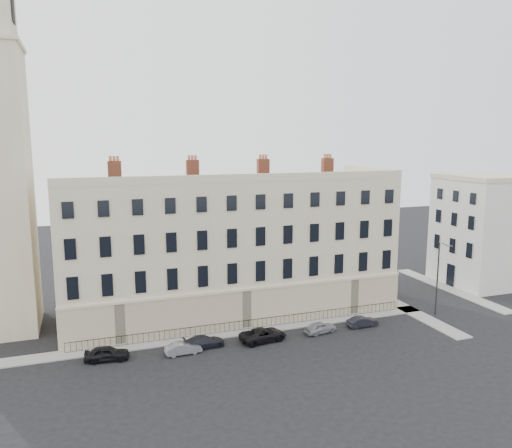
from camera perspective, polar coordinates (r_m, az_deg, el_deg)
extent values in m
plane|color=black|center=(49.47, 7.97, -13.20)|extent=(160.00, 160.00, 0.00)
cube|color=beige|center=(55.77, -3.06, -2.42)|extent=(36.00, 12.00, 15.00)
cube|color=#BFB58F|center=(51.65, -1.07, -9.73)|extent=(36.10, 0.18, 4.00)
cube|color=#BFB58F|center=(64.42, 12.69, -6.04)|extent=(0.18, 12.10, 4.00)
cube|color=beige|center=(49.11, -1.20, 5.28)|extent=(36.00, 0.35, 0.80)
cube|color=beige|center=(62.11, 12.96, 5.94)|extent=(0.35, 12.00, 0.80)
cube|color=brown|center=(52.56, -15.86, 5.86)|extent=(1.30, 0.70, 2.00)
cube|color=brown|center=(53.66, -7.27, 6.21)|extent=(1.30, 0.70, 2.00)
cube|color=brown|center=(55.90, 0.82, 6.42)|extent=(1.30, 0.70, 2.00)
cube|color=brown|center=(59.15, 8.15, 6.50)|extent=(1.30, 0.70, 2.00)
cube|color=silver|center=(72.92, 24.60, -0.84)|extent=(10.00, 10.00, 14.00)
cube|color=gray|center=(50.47, -5.14, -12.60)|extent=(48.00, 2.00, 0.12)
cube|color=gray|center=(62.28, 15.32, -8.56)|extent=(2.00, 24.00, 0.12)
cube|color=gray|center=(69.74, 21.20, -6.92)|extent=(2.00, 20.00, 0.12)
cube|color=black|center=(51.52, -0.88, -10.94)|extent=(35.00, 0.04, 0.04)
cube|color=black|center=(51.84, -0.88, -11.87)|extent=(35.00, 0.04, 0.04)
imported|color=black|center=(46.87, -16.68, -13.99)|extent=(3.99, 2.00, 1.30)
imported|color=slate|center=(46.77, -8.32, -13.87)|extent=(3.33, 1.31, 1.08)
imported|color=black|center=(47.85, -5.97, -13.23)|extent=(4.01, 1.91, 1.13)
imported|color=black|center=(48.98, 0.81, -12.53)|extent=(4.84, 2.72, 1.28)
imported|color=gray|center=(51.28, 7.36, -11.65)|extent=(3.58, 1.92, 1.16)
imported|color=black|center=(53.64, 12.05, -10.87)|extent=(3.25, 1.16, 1.07)
cylinder|color=#2A2A2E|center=(58.38, 20.01, -5.92)|extent=(0.16, 0.16, 8.13)
cylinder|color=#2A2A2E|center=(57.10, 20.83, -2.22)|extent=(0.52, 1.49, 0.10)
cube|color=#2A2A2E|center=(56.74, 21.42, -2.38)|extent=(0.32, 0.54, 0.12)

